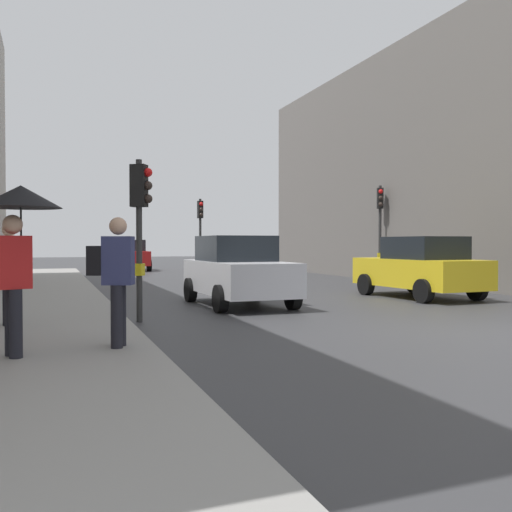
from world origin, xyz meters
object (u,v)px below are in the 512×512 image
at_px(traffic_light_far_median, 200,223).
at_px(pedestrian_with_black_backpack, 7,267).
at_px(car_silver_hatchback, 238,271).
at_px(traffic_light_mid_street, 380,215).
at_px(pedestrian_with_umbrella, 18,222).
at_px(traffic_light_near_right, 140,210).
at_px(car_red_sedan, 130,255).
at_px(car_yellow_taxi, 420,267).
at_px(pedestrian_with_grey_backpack, 115,274).

distance_m(traffic_light_far_median, pedestrian_with_black_backpack, 18.63).
bearing_deg(traffic_light_far_median, car_silver_hatchback, -100.06).
relative_size(traffic_light_far_median, pedestrian_with_black_backpack, 2.11).
distance_m(traffic_light_far_median, traffic_light_mid_street, 9.04).
height_order(traffic_light_mid_street, pedestrian_with_umbrella, traffic_light_mid_street).
relative_size(traffic_light_near_right, pedestrian_with_black_backpack, 1.83).
height_order(traffic_light_near_right, pedestrian_with_umbrella, traffic_light_near_right).
bearing_deg(traffic_light_mid_street, pedestrian_with_umbrella, -134.97).
relative_size(traffic_light_far_median, traffic_light_mid_street, 0.95).
relative_size(car_silver_hatchback, pedestrian_with_black_backpack, 2.40).
bearing_deg(traffic_light_near_right, traffic_light_mid_street, 39.87).
height_order(traffic_light_near_right, traffic_light_mid_street, traffic_light_mid_street).
xyz_separation_m(traffic_light_far_median, traffic_light_near_right, (-5.22, -16.14, -0.34)).
height_order(car_red_sedan, pedestrian_with_umbrella, pedestrian_with_umbrella).
xyz_separation_m(car_red_sedan, pedestrian_with_black_backpack, (-5.04, -23.29, 0.29)).
distance_m(car_yellow_taxi, pedestrian_with_umbrella, 12.30).
relative_size(traffic_light_mid_street, car_red_sedan, 0.93).
relative_size(car_red_sedan, car_yellow_taxi, 0.98).
xyz_separation_m(traffic_light_near_right, pedestrian_with_black_backpack, (-2.41, -0.80, -1.07)).
bearing_deg(pedestrian_with_grey_backpack, traffic_light_far_median, 72.87).
xyz_separation_m(traffic_light_far_median, pedestrian_with_black_backpack, (-7.63, -16.93, -1.41)).
height_order(traffic_light_far_median, traffic_light_near_right, traffic_light_far_median).
height_order(traffic_light_mid_street, pedestrian_with_black_backpack, traffic_light_mid_street).
xyz_separation_m(traffic_light_near_right, pedestrian_with_umbrella, (-2.07, -3.91, -0.39)).
bearing_deg(car_yellow_taxi, traffic_light_far_median, 102.95).
bearing_deg(traffic_light_far_median, car_red_sedan, 112.20).
bearing_deg(car_silver_hatchback, pedestrian_with_black_backpack, -148.48).
height_order(traffic_light_mid_street, pedestrian_with_grey_backpack, traffic_light_mid_street).
bearing_deg(pedestrian_with_grey_backpack, traffic_light_near_right, 76.54).
xyz_separation_m(traffic_light_near_right, traffic_light_mid_street, (11.06, 9.23, 0.47)).
relative_size(traffic_light_mid_street, car_yellow_taxi, 0.91).
distance_m(traffic_light_near_right, car_silver_hatchback, 3.91).
height_order(car_yellow_taxi, pedestrian_with_grey_backpack, pedestrian_with_grey_backpack).
distance_m(car_red_sedan, pedestrian_with_black_backpack, 23.83).
bearing_deg(car_red_sedan, car_yellow_taxi, -74.00).
height_order(pedestrian_with_umbrella, pedestrian_with_black_backpack, pedestrian_with_umbrella).
height_order(traffic_light_far_median, traffic_light_mid_street, traffic_light_mid_street).
relative_size(car_silver_hatchback, car_yellow_taxi, 0.99).
bearing_deg(pedestrian_with_black_backpack, traffic_light_far_median, 65.74).
distance_m(car_red_sedan, pedestrian_with_grey_backpack, 26.35).
xyz_separation_m(traffic_light_far_median, car_red_sedan, (-2.59, 6.36, -1.69)).
bearing_deg(traffic_light_far_median, pedestrian_with_grey_backpack, -107.13).
bearing_deg(traffic_light_mid_street, car_red_sedan, 122.43).
bearing_deg(pedestrian_with_black_backpack, pedestrian_with_grey_backpack, -61.43).
bearing_deg(pedestrian_with_umbrella, pedestrian_with_grey_backpack, 13.33).
relative_size(traffic_light_near_right, car_red_sedan, 0.77).
xyz_separation_m(traffic_light_near_right, car_silver_hatchback, (2.79, 2.39, -1.36)).
bearing_deg(car_silver_hatchback, car_yellow_taxi, 1.94).
bearing_deg(car_red_sedan, pedestrian_with_umbrella, -100.09).
relative_size(car_red_sedan, pedestrian_with_umbrella, 1.97).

